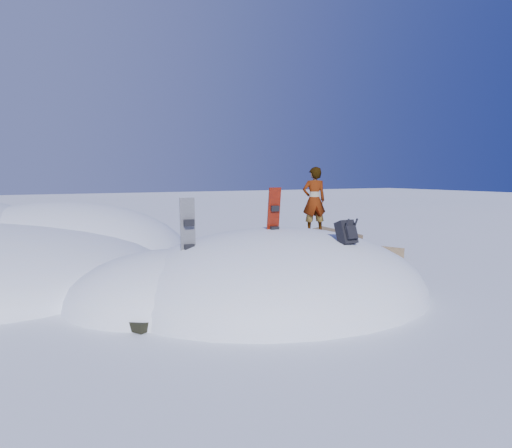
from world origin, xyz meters
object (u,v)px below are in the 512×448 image
snowboard_dark (188,238)px  person (314,200)px  snowboard_red (273,221)px  backpack (347,233)px

snowboard_dark → person: person is taller
snowboard_red → backpack: 1.63m
snowboard_dark → backpack: bearing=-22.3°
snowboard_red → person: 1.75m
snowboard_red → person: (1.55, 0.70, 0.38)m
snowboard_dark → person: 3.59m
backpack → person: bearing=72.2°
snowboard_dark → person: bearing=13.3°
person → snowboard_dark: bearing=25.2°
snowboard_red → snowboard_dark: size_ratio=0.91×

